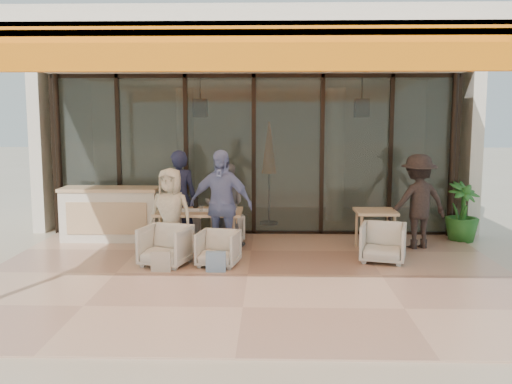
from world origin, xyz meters
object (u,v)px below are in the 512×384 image
potted_palm (462,212)px  diner_periwinkle (221,205)px  chair_far_right (227,225)px  diner_navy (179,199)px  host_counter (111,214)px  chair_near_left (166,244)px  side_chair (383,241)px  chair_far_left (184,223)px  standing_woman (418,202)px  diner_grey (225,205)px  chair_near_right (218,247)px  side_table (375,216)px  diner_cream (171,214)px  dining_table (199,214)px

potted_palm → diner_periwinkle: bearing=-161.8°
chair_far_right → diner_navy: bearing=15.9°
host_counter → chair_near_left: host_counter is taller
side_chair → chair_far_left: bearing=171.0°
chair_far_right → chair_near_left: chair_near_left is taller
side_chair → potted_palm: size_ratio=0.63×
chair_far_right → chair_near_left: (-0.84, -1.90, 0.07)m
standing_woman → chair_far_right: bearing=-25.7°
host_counter → side_chair: size_ratio=2.57×
chair_far_left → chair_near_left: size_ratio=0.94×
chair_near_left → diner_grey: bearing=74.3°
chair_near_right → side_table: 2.89m
chair_near_left → diner_cream: size_ratio=0.47×
side_table → chair_near_left: bearing=-163.1°
chair_near_left → standing_woman: standing_woman is taller
diner_navy → side_chair: size_ratio=2.47×
diner_grey → side_chair: size_ratio=2.14×
dining_table → side_chair: (3.09, -0.64, -0.33)m
diner_periwinkle → chair_near_right: bearing=-76.8°
chair_near_right → side_table: (2.67, 1.06, 0.32)m
dining_table → diner_grey: diner_grey is taller
diner_grey → diner_periwinkle: diner_periwinkle is taller
dining_table → chair_near_left: dining_table is taller
chair_near_left → diner_cream: diner_cream is taller
chair_far_left → standing_woman: standing_woman is taller
dining_table → diner_navy: 0.64m
side_chair → standing_woman: size_ratio=0.42×
diner_navy → diner_periwinkle: 1.23m
chair_far_left → diner_periwinkle: diner_periwinkle is taller
dining_table → standing_woman: (3.89, 0.35, 0.17)m
diner_periwinkle → side_table: 2.74m
diner_grey → dining_table: bearing=45.8°
host_counter → chair_near_right: host_counter is taller
dining_table → side_chair: bearing=-11.7°
chair_near_right → chair_far_right: bearing=100.5°
diner_cream → side_table: diner_cream is taller
side_table → side_chair: size_ratio=1.04×
chair_near_left → potted_palm: bearing=35.6°
dining_table → side_chair: size_ratio=2.09×
chair_far_left → chair_far_right: (0.84, 0.00, -0.05)m
chair_near_left → side_chair: size_ratio=1.01×
chair_far_right → chair_far_left: bearing=-14.9°
chair_far_right → diner_periwinkle: 1.53m
diner_cream → side_table: bearing=21.1°
host_counter → side_table: (4.88, -0.72, 0.11)m
dining_table → chair_far_right: (0.43, 0.94, -0.39)m
dining_table → diner_cream: diner_cream is taller
diner_navy → potted_palm: size_ratio=1.56×
chair_near_right → standing_woman: 3.74m
chair_near_left → standing_woman: size_ratio=0.42×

